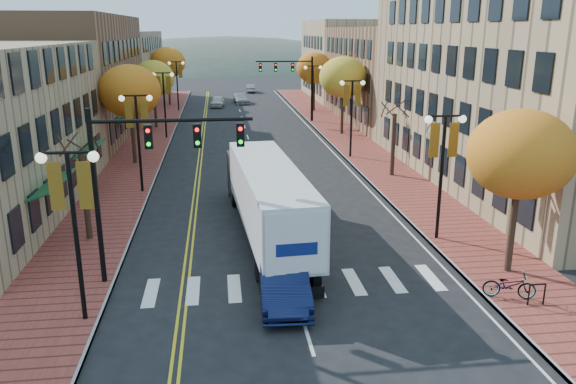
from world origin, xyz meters
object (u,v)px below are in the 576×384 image
object	(u,v)px
semi_truck	(265,193)
bicycle	(509,285)
black_suv	(293,206)
navy_sedan	(283,279)

from	to	relation	value
semi_truck	bicycle	xyz separation A→B (m)	(8.38, -7.89, -1.56)
black_suv	bicycle	xyz separation A→B (m)	(6.71, -10.49, -0.04)
navy_sedan	semi_truck	bearing A→B (deg)	92.91
black_suv	navy_sedan	bearing A→B (deg)	-98.81
black_suv	bicycle	distance (m)	12.45
semi_truck	bicycle	distance (m)	11.61
navy_sedan	bicycle	bearing A→B (deg)	-5.83
navy_sedan	bicycle	size ratio (longest dim) A/B	2.64
black_suv	semi_truck	bearing A→B (deg)	-121.83
semi_truck	navy_sedan	bearing A→B (deg)	-93.08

